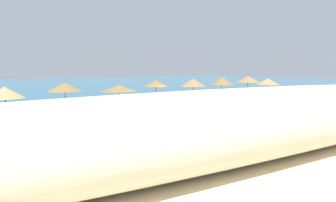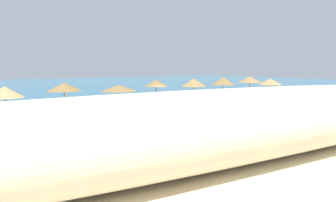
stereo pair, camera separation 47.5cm
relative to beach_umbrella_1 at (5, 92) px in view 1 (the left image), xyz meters
The scene contains 15 objects.
ground_plane 9.93m from the beach_umbrella_1, 10.97° to the right, with size 160.00×160.00×0.00m, color beige.
sea_water 44.11m from the beach_umbrella_1, 77.57° to the left, with size 160.00×77.10×0.01m, color #1E6B93.
dune_ridge 13.22m from the beach_umbrella_1, 55.50° to the right, with size 48.55×4.78×2.90m, color beige.
beach_umbrella_1 is the anchor object (origin of this frame).
beach_umbrella_2 3.32m from the beach_umbrella_1, ahead, with size 2.17×2.17×2.76m.
beach_umbrella_3 7.12m from the beach_umbrella_1, ahead, with size 2.48×2.48×2.50m.
beach_umbrella_4 10.38m from the beach_umbrella_1, ahead, with size 1.93×1.93×2.75m.
beach_umbrella_5 13.71m from the beach_umbrella_1, ahead, with size 2.12×2.12×2.81m.
beach_umbrella_6 17.51m from the beach_umbrella_1, ahead, with size 2.24×2.24×2.84m.
beach_umbrella_7 20.69m from the beach_umbrella_1, ahead, with size 2.29×2.29×2.87m.
beach_umbrella_8 24.31m from the beach_umbrella_1, ahead, with size 2.43×2.43×2.55m.
lounge_chair_0 20.28m from the beach_umbrella_1, ahead, with size 1.39×0.89×0.90m.
lounge_chair_2 2.51m from the beach_umbrella_1, 60.66° to the right, with size 1.37×0.63×0.95m.
lounge_chair_3 10.51m from the beach_umbrella_1, ahead, with size 1.74×0.95×0.99m.
beach_ball 13.62m from the beach_umbrella_1, ahead, with size 0.31×0.31×0.31m, color blue.
Camera 1 is at (-10.62, -16.79, 3.74)m, focal length 30.06 mm.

